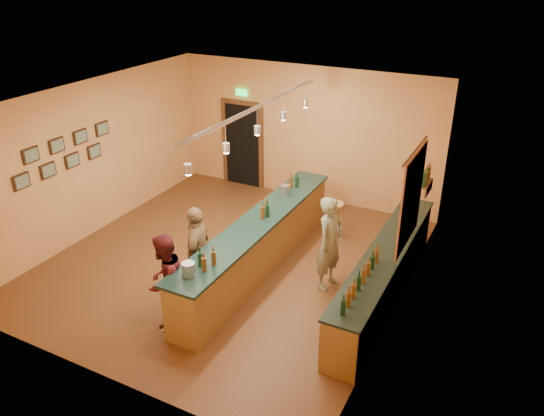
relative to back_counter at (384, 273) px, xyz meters
The scene contains 17 objects.
floor 3.01m from the back_counter, behind, with size 7.00×7.00×0.00m, color brown.
ceiling 4.03m from the back_counter, behind, with size 6.50×7.00×0.02m, color silver.
wall_back 4.59m from the back_counter, 131.80° to the left, with size 6.50×0.02×3.20m, color #D0854E.
wall_front 4.86m from the back_counter, 128.91° to the right, with size 6.50×0.02×3.20m, color #D0854E.
wall_left 6.32m from the back_counter, behind, with size 0.02×7.00×3.20m, color #D0854E.
wall_right 1.16m from the back_counter, 32.52° to the right, with size 0.02×7.00×3.20m, color #D0854E.
doorway 5.75m from the back_counter, 144.79° to the left, with size 1.15×0.09×2.48m.
tapestry 1.41m from the back_counter, 40.29° to the left, with size 0.03×1.40×1.60m, color maroon.
bottle_shelf 2.10m from the back_counter, 83.32° to the left, with size 0.17×0.55×0.54m.
picture_grid 6.42m from the back_counter, behind, with size 0.06×2.20×0.70m, color #382111, non-canonical shape.
back_counter is the anchor object (origin of this frame).
tasting_bar 2.36m from the back_counter, behind, with size 0.73×5.10×1.38m.
pendant_track 3.43m from the back_counter, behind, with size 0.11×4.60×0.50m.
bartender 1.05m from the back_counter, behind, with size 0.63×0.41×1.73m, color gray.
customer_a 3.68m from the back_counter, 142.16° to the right, with size 0.77×0.60×1.58m, color #59191E.
customer_b 3.21m from the back_counter, 155.25° to the right, with size 0.98×0.41×1.68m, color #997A51.
bar_stool 2.28m from the back_counter, 133.16° to the left, with size 0.38×0.38×0.79m.
Camera 1 is at (4.77, -7.53, 5.43)m, focal length 35.00 mm.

